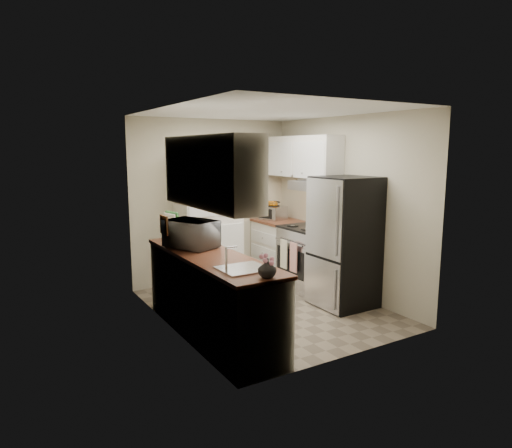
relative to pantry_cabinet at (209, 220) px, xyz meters
name	(u,v)px	position (x,y,z in m)	size (l,w,h in m)	color
ground	(267,308)	(0.20, -1.32, -1.00)	(3.20, 3.20, 0.00)	#7A6B56
room_shell	(266,183)	(0.18, -1.32, 0.63)	(2.64, 3.24, 2.52)	#BFB69A
pantry_cabinet	(209,220)	(0.00, 0.00, 0.00)	(0.90, 0.55, 2.00)	silver
base_cabinet_left	(211,297)	(-0.79, -1.75, -0.56)	(0.60, 2.30, 0.88)	silver
countertop_left	(211,256)	(-0.79, -1.75, -0.10)	(0.63, 2.33, 0.04)	brown
base_cabinet_right	(279,249)	(1.19, -0.12, -0.56)	(0.60, 0.80, 0.88)	silver
countertop_right	(279,221)	(1.19, -0.12, -0.10)	(0.63, 0.83, 0.04)	brown
electric_range	(309,257)	(1.17, -0.93, -0.52)	(0.71, 0.78, 1.13)	#B7B7BC
refrigerator	(345,242)	(1.14, -1.73, -0.15)	(0.70, 0.72, 1.70)	#B7B7BC
microwave	(192,234)	(-0.82, -1.30, 0.08)	(0.58, 0.39, 0.32)	silver
wine_bottle	(167,230)	(-0.94, -0.79, 0.06)	(0.07, 0.07, 0.28)	black
flower_vase	(267,268)	(-0.74, -2.82, 0.01)	(0.17, 0.17, 0.17)	white
cutting_board	(174,225)	(-0.80, -0.65, 0.09)	(0.02, 0.27, 0.34)	#3C8A42
toaster_oven	(273,213)	(1.14, -0.02, 0.03)	(0.30, 0.38, 0.22)	#AFAEB3
fruit_basket	(272,203)	(1.14, 0.01, 0.19)	(0.25, 0.25, 0.11)	orange
kitchen_mat	(239,294)	(0.15, -0.66, -0.99)	(0.43, 0.69, 0.01)	#D0B391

